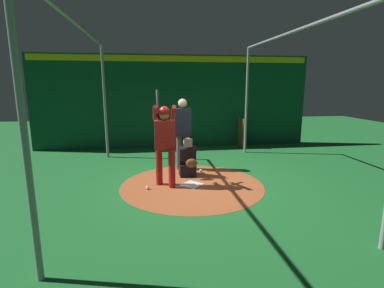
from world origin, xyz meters
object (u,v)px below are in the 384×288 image
at_px(baseball_2, 216,183).
at_px(batter, 165,138).
at_px(bat_rack, 240,133).
at_px(umpire, 183,130).
at_px(baseball_1, 148,187).
at_px(home_plate, 192,185).
at_px(catcher, 188,161).
at_px(baseball_0, 201,171).

bearing_deg(baseball_2, batter, -96.27).
bearing_deg(bat_rack, baseball_2, -24.46).
relative_size(batter, umpire, 1.13).
distance_m(batter, bat_rack, 4.98).
xyz_separation_m(batter, baseball_1, (0.18, -0.40, -1.04)).
bearing_deg(batter, baseball_2, 83.73).
bearing_deg(baseball_2, home_plate, -97.69).
height_order(umpire, bat_rack, umpire).
distance_m(batter, catcher, 1.12).
xyz_separation_m(catcher, baseball_1, (0.82, -0.99, -0.34)).
bearing_deg(umpire, batter, -23.35).
relative_size(catcher, bat_rack, 0.92).
height_order(home_plate, umpire, umpire).
distance_m(batter, umpire, 1.37).
bearing_deg(baseball_2, bat_rack, 155.54).
bearing_deg(umpire, baseball_1, -33.16).
height_order(catcher, bat_rack, bat_rack).
bearing_deg(catcher, umpire, -175.41).
bearing_deg(batter, baseball_0, 132.73).
height_order(catcher, umpire, umpire).
relative_size(umpire, baseball_0, 25.32).
xyz_separation_m(baseball_0, baseball_2, (1.02, 0.16, 0.00)).
height_order(home_plate, baseball_2, baseball_2).
height_order(catcher, baseball_1, catcher).
distance_m(catcher, bat_rack, 4.08).
bearing_deg(baseball_0, baseball_2, 8.87).
bearing_deg(batter, umpire, 156.65).
height_order(home_plate, baseball_0, baseball_0).
xyz_separation_m(catcher, baseball_0, (-0.26, 0.38, -0.34)).
xyz_separation_m(umpire, baseball_2, (1.38, 0.59, -1.02)).
height_order(umpire, baseball_2, umpire).
bearing_deg(umpire, catcher, 4.59).
height_order(catcher, baseball_2, catcher).
bearing_deg(catcher, home_plate, 0.32).
xyz_separation_m(home_plate, bat_rack, (-4.00, 2.38, 0.48)).
bearing_deg(catcher, bat_rack, 144.19).
xyz_separation_m(umpire, baseball_0, (0.36, 0.43, -1.02)).
bearing_deg(catcher, baseball_1, -50.35).
distance_m(home_plate, catcher, 0.78).
xyz_separation_m(home_plate, baseball_0, (-0.95, 0.37, 0.03)).
bearing_deg(home_plate, umpire, -177.66).
xyz_separation_m(catcher, umpire, (-0.62, -0.05, 0.68)).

